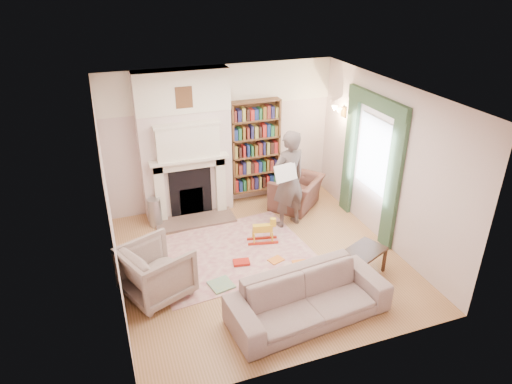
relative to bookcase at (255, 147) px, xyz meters
name	(u,v)px	position (x,y,z in m)	size (l,w,h in m)	color
floor	(261,260)	(-0.65, -2.12, -1.18)	(4.50, 4.50, 0.00)	olive
ceiling	(262,94)	(-0.65, -2.12, 1.62)	(4.50, 4.50, 0.00)	white
wall_back	(222,137)	(-0.65, 0.13, 0.22)	(4.50, 4.50, 0.00)	beige
wall_front	(331,266)	(-0.65, -4.37, 0.22)	(4.50, 4.50, 0.00)	beige
wall_left	(109,208)	(-2.90, -2.12, 0.22)	(4.50, 4.50, 0.00)	beige
wall_right	(387,165)	(1.60, -2.12, 0.22)	(4.50, 4.50, 0.00)	beige
fireplace	(186,146)	(-1.40, -0.07, 0.21)	(1.70, 0.58, 2.80)	beige
bookcase	(255,147)	(0.00, 0.00, 0.00)	(1.00, 0.24, 1.85)	brown
window	(373,154)	(1.58, -1.72, 0.27)	(0.02, 0.90, 1.30)	silver
curtain_left	(393,183)	(1.55, -2.42, 0.02)	(0.07, 0.32, 2.40)	#2A422B
curtain_right	(350,154)	(1.55, -1.02, 0.02)	(0.07, 0.32, 2.40)	#2A422B
pelmet	(377,102)	(1.54, -1.72, 1.20)	(0.09, 1.70, 0.24)	#2A422B
wall_sconce	(335,113)	(1.38, -0.62, 0.72)	(0.20, 0.24, 0.24)	gold
rug	(230,253)	(-1.08, -1.76, -1.17)	(2.61, 2.00, 0.01)	beige
armchair_reading	(296,192)	(0.67, -0.59, -0.86)	(0.98, 0.86, 0.64)	#4B2D28
armchair_left	(157,271)	(-2.39, -2.42, -0.76)	(0.88, 0.90, 0.82)	#BCB39B
sofa	(308,298)	(-0.51, -3.62, -0.85)	(2.23, 0.87, 0.65)	#A29885
man_reading	(289,180)	(0.22, -1.19, -0.24)	(0.68, 0.45, 1.86)	#4F433F
newspaper	(286,173)	(0.07, -1.39, 0.00)	(0.44, 0.02, 0.31)	white
coffee_table	(362,262)	(0.72, -3.02, -0.95)	(0.70, 0.45, 0.45)	#361E13
paraffin_heater	(155,212)	(-2.13, -0.39, -0.90)	(0.24, 0.24, 0.55)	#95979C
rocking_horse	(263,231)	(-0.44, -1.62, -0.94)	(0.54, 0.21, 0.47)	gold
board_game	(221,285)	(-1.46, -2.57, -1.15)	(0.34, 0.34, 0.03)	gold
game_box_lid	(241,262)	(-1.00, -2.13, -1.14)	(0.27, 0.18, 0.04)	#AE1D13
comic_annuals	(283,268)	(-0.40, -2.48, -1.16)	(0.87, 0.78, 0.02)	red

